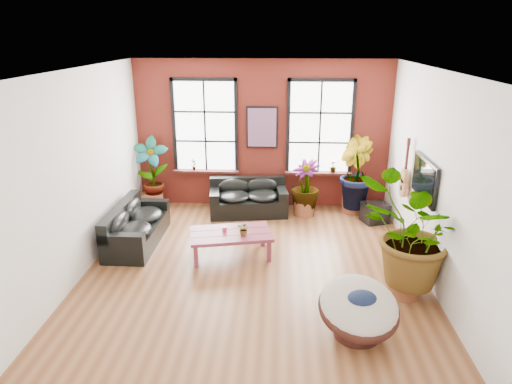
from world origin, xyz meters
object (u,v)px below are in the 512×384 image
(sofa_left, at_px, (135,226))
(papasan_chair, at_px, (359,308))
(coffee_table, at_px, (231,235))
(sofa_back, at_px, (248,198))

(sofa_left, relative_size, papasan_chair, 1.48)
(sofa_left, distance_m, papasan_chair, 4.91)
(coffee_table, distance_m, papasan_chair, 3.09)
(sofa_left, bearing_deg, sofa_back, -50.82)
(papasan_chair, bearing_deg, coffee_table, 118.63)
(sofa_back, distance_m, sofa_left, 2.79)
(sofa_back, relative_size, sofa_left, 0.93)
(sofa_back, xyz_separation_m, papasan_chair, (1.86, -4.54, 0.07))
(sofa_back, height_order, coffee_table, sofa_back)
(sofa_back, height_order, sofa_left, sofa_back)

